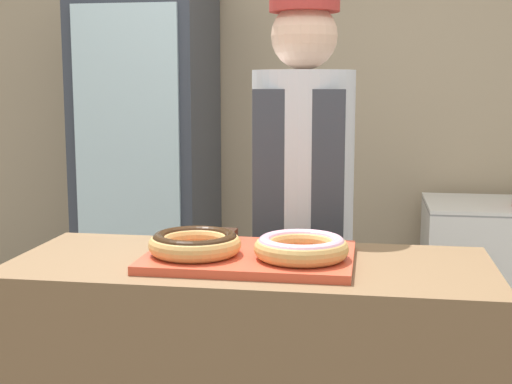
{
  "coord_description": "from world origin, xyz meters",
  "views": [
    {
      "loc": [
        0.33,
        -1.91,
        1.45
      ],
      "look_at": [
        0.0,
        0.1,
        1.14
      ],
      "focal_mm": 50.0,
      "sensor_mm": 36.0,
      "label": 1
    }
  ],
  "objects_px": {
    "donut_light_glaze": "(301,246)",
    "brownie_back_right": "(296,238)",
    "serving_tray": "(250,257)",
    "beverage_fridge": "(149,170)",
    "brownie_back_left": "(221,235)",
    "baker_person": "(302,226)",
    "donut_chocolate_glaze": "(195,243)"
  },
  "relations": [
    {
      "from": "serving_tray",
      "to": "beverage_fridge",
      "type": "distance_m",
      "value": 1.92
    },
    {
      "from": "serving_tray",
      "to": "beverage_fridge",
      "type": "height_order",
      "value": "beverage_fridge"
    },
    {
      "from": "brownie_back_right",
      "to": "baker_person",
      "type": "height_order",
      "value": "baker_person"
    },
    {
      "from": "baker_person",
      "to": "beverage_fridge",
      "type": "bearing_deg",
      "value": 129.34
    },
    {
      "from": "serving_tray",
      "to": "donut_chocolate_glaze",
      "type": "xyz_separation_m",
      "value": [
        -0.15,
        -0.04,
        0.05
      ]
    },
    {
      "from": "donut_light_glaze",
      "to": "donut_chocolate_glaze",
      "type": "bearing_deg",
      "value": 180.0
    },
    {
      "from": "serving_tray",
      "to": "baker_person",
      "type": "bearing_deg",
      "value": 81.55
    },
    {
      "from": "donut_light_glaze",
      "to": "baker_person",
      "type": "distance_m",
      "value": 0.64
    },
    {
      "from": "baker_person",
      "to": "beverage_fridge",
      "type": "height_order",
      "value": "beverage_fridge"
    },
    {
      "from": "serving_tray",
      "to": "baker_person",
      "type": "xyz_separation_m",
      "value": [
        0.09,
        0.59,
        -0.03
      ]
    },
    {
      "from": "brownie_back_left",
      "to": "beverage_fridge",
      "type": "distance_m",
      "value": 1.75
    },
    {
      "from": "donut_chocolate_glaze",
      "to": "brownie_back_left",
      "type": "relative_size",
      "value": 2.96
    },
    {
      "from": "brownie_back_left",
      "to": "beverage_fridge",
      "type": "height_order",
      "value": "beverage_fridge"
    },
    {
      "from": "brownie_back_right",
      "to": "beverage_fridge",
      "type": "height_order",
      "value": "beverage_fridge"
    },
    {
      "from": "brownie_back_left",
      "to": "donut_chocolate_glaze",
      "type": "bearing_deg",
      "value": -100.84
    },
    {
      "from": "beverage_fridge",
      "to": "baker_person",
      "type": "bearing_deg",
      "value": -50.66
    },
    {
      "from": "donut_light_glaze",
      "to": "brownie_back_left",
      "type": "height_order",
      "value": "donut_light_glaze"
    },
    {
      "from": "serving_tray",
      "to": "brownie_back_right",
      "type": "xyz_separation_m",
      "value": [
        0.11,
        0.14,
        0.03
      ]
    },
    {
      "from": "donut_chocolate_glaze",
      "to": "baker_person",
      "type": "height_order",
      "value": "baker_person"
    },
    {
      "from": "baker_person",
      "to": "donut_light_glaze",
      "type": "bearing_deg",
      "value": -84.67
    },
    {
      "from": "brownie_back_right",
      "to": "beverage_fridge",
      "type": "distance_m",
      "value": 1.85
    },
    {
      "from": "beverage_fridge",
      "to": "brownie_back_right",
      "type": "bearing_deg",
      "value": -58.99
    },
    {
      "from": "donut_chocolate_glaze",
      "to": "baker_person",
      "type": "relative_size",
      "value": 0.14
    },
    {
      "from": "brownie_back_left",
      "to": "brownie_back_right",
      "type": "bearing_deg",
      "value": 0.0
    },
    {
      "from": "serving_tray",
      "to": "baker_person",
      "type": "relative_size",
      "value": 0.32
    },
    {
      "from": "donut_chocolate_glaze",
      "to": "donut_light_glaze",
      "type": "relative_size",
      "value": 1.0
    },
    {
      "from": "brownie_back_left",
      "to": "beverage_fridge",
      "type": "relative_size",
      "value": 0.04
    },
    {
      "from": "donut_light_glaze",
      "to": "brownie_back_right",
      "type": "xyz_separation_m",
      "value": [
        -0.03,
        0.18,
        -0.02
      ]
    },
    {
      "from": "brownie_back_right",
      "to": "donut_light_glaze",
      "type": "bearing_deg",
      "value": -79.16
    },
    {
      "from": "donut_chocolate_glaze",
      "to": "brownie_back_right",
      "type": "height_order",
      "value": "donut_chocolate_glaze"
    },
    {
      "from": "donut_chocolate_glaze",
      "to": "baker_person",
      "type": "bearing_deg",
      "value": 69.73
    },
    {
      "from": "donut_light_glaze",
      "to": "brownie_back_right",
      "type": "bearing_deg",
      "value": 100.84
    }
  ]
}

